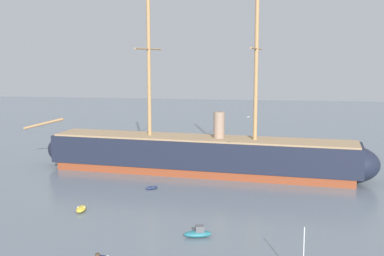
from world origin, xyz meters
TOP-DOWN VIEW (x-y plane):
  - tall_ship at (-5.63, 49.99)m, footprint 65.01×14.80m
  - motorboat_near_centre at (-1.45, 19.27)m, footprint 3.47×2.12m
  - dinghy_mid_left at (-18.25, 26.14)m, footprint 1.61×2.91m
  - dinghy_alongside_bow at (-11.61, 38.28)m, footprint 2.14×2.06m
  - seagull_in_flight at (3.35, 34.60)m, footprint 0.41×1.10m

SIDE VIEW (x-z plane):
  - dinghy_alongside_bow at x=-11.61m, z-range 0.00..0.49m
  - dinghy_mid_left at x=-18.25m, z-range 0.00..0.66m
  - motorboat_near_centre at x=-1.45m, z-range -0.20..1.16m
  - tall_ship at x=-5.63m, z-range -12.28..18.99m
  - seagull_in_flight at x=3.35m, z-range 12.00..12.13m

